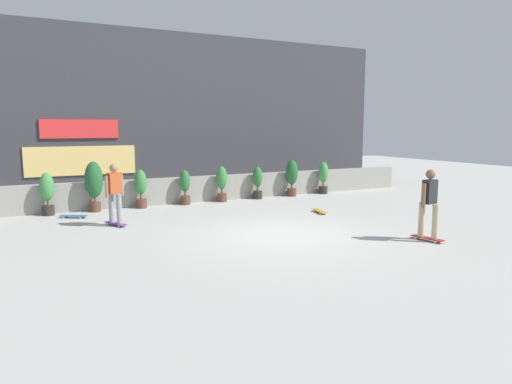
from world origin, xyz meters
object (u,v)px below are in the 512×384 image
(potted_plant_2, at_px, (141,187))
(potted_plant_3, at_px, (185,186))
(skater_by_wall_left, at_px, (115,192))
(potted_plant_5, at_px, (258,182))
(potted_plant_6, at_px, (292,175))
(potted_plant_7, at_px, (323,176))
(potted_plant_4, at_px, (222,182))
(skater_by_wall_right, at_px, (429,202))
(potted_plant_0, at_px, (47,192))
(skateboard_near_camera, at_px, (320,211))
(skateboard_aside, at_px, (74,216))
(potted_plant_1, at_px, (94,182))

(potted_plant_2, bearing_deg, potted_plant_3, 0.00)
(skater_by_wall_left, bearing_deg, potted_plant_5, 23.86)
(potted_plant_6, height_order, potted_plant_7, potted_plant_6)
(potted_plant_5, bearing_deg, potted_plant_4, -180.00)
(potted_plant_2, bearing_deg, potted_plant_5, 0.00)
(potted_plant_2, xyz_separation_m, skater_by_wall_right, (4.96, -7.60, 0.24))
(skater_by_wall_right, bearing_deg, skater_by_wall_left, 140.78)
(skater_by_wall_left, bearing_deg, potted_plant_6, 19.28)
(potted_plant_5, distance_m, skater_by_wall_left, 6.19)
(potted_plant_0, height_order, skater_by_wall_left, skater_by_wall_left)
(potted_plant_7, height_order, skateboard_near_camera, potted_plant_7)
(potted_plant_2, distance_m, skateboard_aside, 2.43)
(potted_plant_6, relative_size, potted_plant_7, 1.11)
(potted_plant_0, bearing_deg, skater_by_wall_left, -58.35)
(potted_plant_3, xyz_separation_m, potted_plant_7, (5.81, 0.00, 0.06))
(potted_plant_2, xyz_separation_m, skateboard_near_camera, (4.76, -3.46, -0.64))
(potted_plant_4, bearing_deg, potted_plant_0, 180.00)
(potted_plant_5, distance_m, skateboard_near_camera, 3.53)
(potted_plant_3, height_order, potted_plant_5, potted_plant_5)
(potted_plant_1, bearing_deg, potted_plant_4, 0.00)
(potted_plant_5, relative_size, skater_by_wall_right, 0.71)
(potted_plant_1, distance_m, potted_plant_4, 4.38)
(skater_by_wall_left, distance_m, skateboard_aside, 2.11)
(potted_plant_1, bearing_deg, skateboard_near_camera, -29.05)
(potted_plant_0, relative_size, skateboard_aside, 1.68)
(potted_plant_2, distance_m, potted_plant_3, 1.53)
(potted_plant_7, bearing_deg, skateboard_near_camera, -126.71)
(potted_plant_4, relative_size, skater_by_wall_right, 0.75)
(potted_plant_0, bearing_deg, potted_plant_4, 0.00)
(potted_plant_0, distance_m, skater_by_wall_left, 2.94)
(potted_plant_0, height_order, skateboard_near_camera, potted_plant_0)
(skater_by_wall_right, bearing_deg, potted_plant_3, 114.28)
(potted_plant_6, distance_m, skateboard_near_camera, 3.70)
(potted_plant_5, height_order, skater_by_wall_left, skater_by_wall_left)
(potted_plant_1, height_order, potted_plant_7, potted_plant_1)
(skateboard_aside, bearing_deg, potted_plant_7, 4.83)
(potted_plant_3, bearing_deg, skateboard_near_camera, -46.95)
(potted_plant_3, relative_size, skater_by_wall_right, 0.71)
(potted_plant_4, relative_size, potted_plant_7, 1.00)
(potted_plant_5, bearing_deg, potted_plant_1, -180.00)
(potted_plant_0, height_order, potted_plant_7, potted_plant_0)
(potted_plant_1, height_order, skateboard_aside, potted_plant_1)
(potted_plant_6, bearing_deg, potted_plant_2, 180.00)
(potted_plant_4, distance_m, potted_plant_6, 2.95)
(potted_plant_0, bearing_deg, skater_by_wall_right, -44.29)
(potted_plant_5, bearing_deg, potted_plant_6, -0.00)
(potted_plant_0, relative_size, potted_plant_3, 1.10)
(potted_plant_3, bearing_deg, potted_plant_7, 0.00)
(potted_plant_2, relative_size, skater_by_wall_right, 0.75)
(potted_plant_0, distance_m, potted_plant_7, 10.17)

